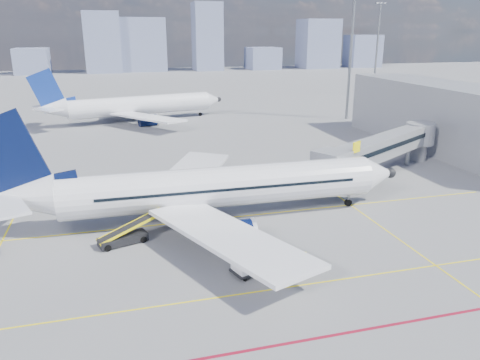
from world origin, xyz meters
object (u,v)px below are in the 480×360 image
at_px(main_aircraft, 205,189).
at_px(belt_loader, 124,237).
at_px(cargo_dolly, 256,258).
at_px(baggage_tug, 263,255).
at_px(second_aircraft, 133,106).
at_px(ramp_worker, 305,263).

height_order(main_aircraft, belt_loader, main_aircraft).
xyz_separation_m(main_aircraft, cargo_dolly, (1.71, -11.21, -2.08)).
height_order(baggage_tug, cargo_dolly, cargo_dolly).
distance_m(second_aircraft, belt_loader, 58.79).
relative_size(main_aircraft, baggage_tug, 14.79).
distance_m(second_aircraft, ramp_worker, 68.30).
xyz_separation_m(baggage_tug, cargo_dolly, (-0.88, -0.98, 0.32)).
distance_m(baggage_tug, belt_loader, 12.43).
distance_m(second_aircraft, baggage_tug, 65.79).
bearing_deg(belt_loader, baggage_tug, -50.67).
height_order(cargo_dolly, ramp_worker, cargo_dolly).
bearing_deg(belt_loader, cargo_dolly, -56.73).
bearing_deg(second_aircraft, ramp_worker, -95.23).
distance_m(cargo_dolly, ramp_worker, 3.74).
relative_size(main_aircraft, ramp_worker, 22.08).
relative_size(main_aircraft, second_aircraft, 1.05).
bearing_deg(cargo_dolly, ramp_worker, -37.68).
xyz_separation_m(second_aircraft, cargo_dolly, (5.56, -66.40, -2.08)).
xyz_separation_m(belt_loader, ramp_worker, (13.02, -9.05, 0.29)).
relative_size(main_aircraft, cargo_dolly, 9.84).
bearing_deg(second_aircraft, cargo_dolly, -98.08).
bearing_deg(ramp_worker, baggage_tug, 47.43).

